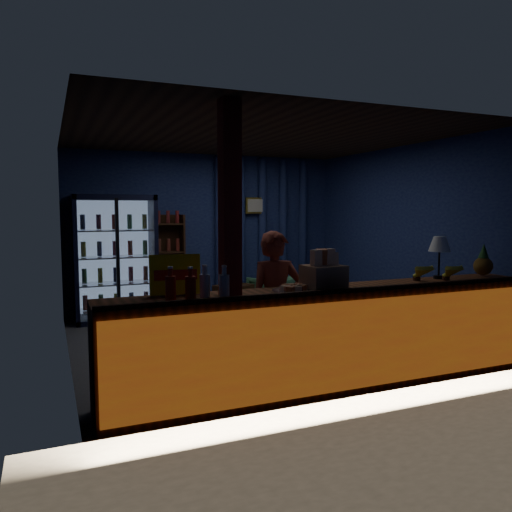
{
  "coord_description": "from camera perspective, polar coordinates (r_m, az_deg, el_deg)",
  "views": [
    {
      "loc": [
        -2.47,
        -5.88,
        1.69
      ],
      "look_at": [
        -0.1,
        -0.2,
        1.11
      ],
      "focal_mm": 35.0,
      "sensor_mm": 36.0,
      "label": 1
    }
  ],
  "objects": [
    {
      "name": "side_table",
      "position": [
        7.92,
        -2.58,
        -5.07
      ],
      "size": [
        0.66,
        0.59,
        0.6
      ],
      "color": "#3D1F13",
      "rests_on": "ground"
    },
    {
      "name": "soda_bottles",
      "position": [
        4.1,
        -6.67,
        -3.42
      ],
      "size": [
        0.52,
        0.17,
        0.28
      ],
      "color": "red",
      "rests_on": "counter"
    },
    {
      "name": "snack_box_left",
      "position": [
        4.58,
        7.73,
        -2.25
      ],
      "size": [
        0.37,
        0.32,
        0.37
      ],
      "color": "#966F48",
      "rests_on": "counter"
    },
    {
      "name": "counter",
      "position": [
        4.83,
        9.06,
        -9.2
      ],
      "size": [
        4.4,
        0.57,
        0.99
      ],
      "color": "brown",
      "rests_on": "ground"
    },
    {
      "name": "snack_box_centre",
      "position": [
        4.66,
        7.8,
        -2.27
      ],
      "size": [
        0.36,
        0.32,
        0.34
      ],
      "color": "#966F48",
      "rests_on": "counter"
    },
    {
      "name": "framed_picture",
      "position": [
        8.64,
        -0.06,
        5.78
      ],
      "size": [
        0.36,
        0.04,
        0.28
      ],
      "color": "gold",
      "rests_on": "room_walls"
    },
    {
      "name": "table_lamp",
      "position": [
        5.61,
        20.24,
        1.11
      ],
      "size": [
        0.23,
        0.23,
        0.45
      ],
      "color": "black",
      "rests_on": "counter"
    },
    {
      "name": "yellow_sign",
      "position": [
        4.35,
        -9.22,
        -2.12
      ],
      "size": [
        0.44,
        0.14,
        0.35
      ],
      "color": "#FFFA0D",
      "rests_on": "counter"
    },
    {
      "name": "dirt_apron",
      "position": [
        3.65,
        26.12,
        -22.75
      ],
      "size": [
        5.6,
        5.6,
        0.0
      ],
      "primitive_type": "plane",
      "color": "brown",
      "rests_on": "ground"
    },
    {
      "name": "room_walls",
      "position": [
        6.38,
        0.14,
        4.31
      ],
      "size": [
        4.6,
        4.6,
        4.6
      ],
      "color": "navy",
      "rests_on": "ground"
    },
    {
      "name": "support_post",
      "position": [
        4.25,
        -2.98,
        0.14
      ],
      "size": [
        0.16,
        0.16,
        2.6
      ],
      "primitive_type": "cube",
      "color": "maroon",
      "rests_on": "ground"
    },
    {
      "name": "curtain_folds",
      "position": [
        8.75,
        0.74,
        2.83
      ],
      "size": [
        1.74,
        0.14,
        2.5
      ],
      "color": "navy",
      "rests_on": "room_walls"
    },
    {
      "name": "beverage_cooler",
      "position": [
        7.89,
        -15.85,
        -0.32
      ],
      "size": [
        1.2,
        0.62,
        1.9
      ],
      "color": "black",
      "rests_on": "ground"
    },
    {
      "name": "bottle_shelf",
      "position": [
        8.18,
        -10.02,
        -0.98
      ],
      "size": [
        0.5,
        0.28,
        1.6
      ],
      "color": "#3D1F13",
      "rests_on": "ground"
    },
    {
      "name": "shopkeeper",
      "position": [
        4.99,
        2.3,
        -5.61
      ],
      "size": [
        0.57,
        0.41,
        1.47
      ],
      "primitive_type": "imported",
      "rotation": [
        0.0,
        0.0,
        -0.11
      ],
      "color": "maroon",
      "rests_on": "ground"
    },
    {
      "name": "pineapple",
      "position": [
        6.03,
        24.53,
        -0.74
      ],
      "size": [
        0.2,
        0.2,
        0.35
      ],
      "color": "#90581A",
      "rests_on": "counter"
    },
    {
      "name": "ground",
      "position": [
        6.6,
        0.13,
        -9.44
      ],
      "size": [
        4.6,
        4.6,
        0.0
      ],
      "primitive_type": "plane",
      "color": "#515154",
      "rests_on": "ground"
    },
    {
      "name": "banana_bunches",
      "position": [
        5.45,
        19.73,
        -1.73
      ],
      "size": [
        0.56,
        0.32,
        0.19
      ],
      "color": "yellow",
      "rests_on": "counter"
    },
    {
      "name": "green_chair",
      "position": [
        8.14,
        2.06,
        -4.42
      ],
      "size": [
        0.85,
        0.86,
        0.61
      ],
      "primitive_type": "imported",
      "rotation": [
        0.0,
        0.0,
        3.52
      ],
      "color": "#4F9F67",
      "rests_on": "ground"
    },
    {
      "name": "pastry_tray",
      "position": [
        4.44,
        4.44,
        -3.89
      ],
      "size": [
        0.41,
        0.41,
        0.07
      ],
      "color": "silver",
      "rests_on": "counter"
    }
  ]
}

